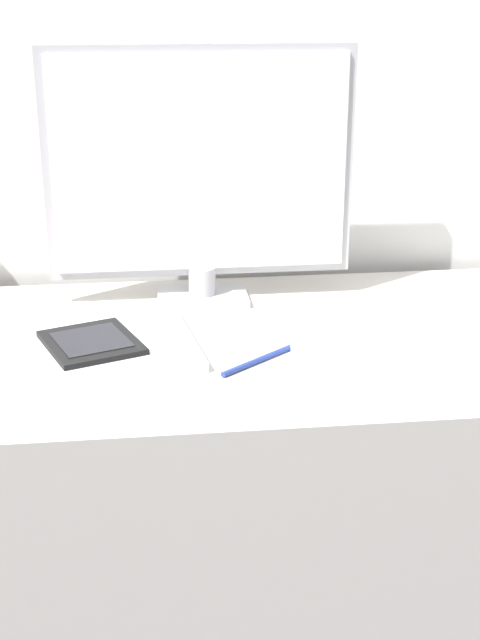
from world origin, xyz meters
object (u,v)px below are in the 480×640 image
(keyboard, at_px, (391,355))
(monitor, at_px, (200,173))
(pen, at_px, (258,360))
(ereader, at_px, (91,342))
(laptop, at_px, (92,348))

(keyboard, bearing_deg, monitor, 131.21)
(pen, bearing_deg, ereader, 167.00)
(laptop, relative_size, ereader, 1.86)
(ereader, bearing_deg, keyboard, -8.47)
(laptop, xyz_separation_m, pen, (0.25, -0.07, -0.00))
(keyboard, xyz_separation_m, laptop, (-0.45, 0.08, 0.00))
(keyboard, distance_m, laptop, 0.46)
(monitor, distance_m, pen, 0.38)
(monitor, relative_size, laptop, 1.53)
(monitor, distance_m, keyboard, 0.46)
(keyboard, height_order, pen, keyboard)
(ereader, bearing_deg, laptop, 92.49)
(keyboard, distance_m, ereader, 0.46)
(keyboard, height_order, laptop, laptop)
(laptop, bearing_deg, pen, -15.29)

